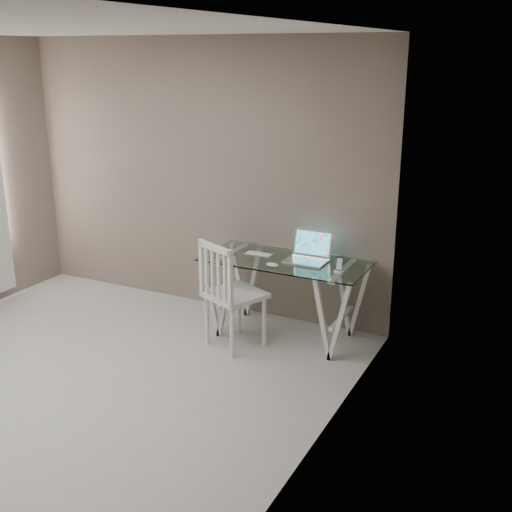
# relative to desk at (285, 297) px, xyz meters

# --- Properties ---
(room) EXTENTS (4.50, 4.52, 2.71)m
(room) POSITION_rel_desk_xyz_m (-1.18, -1.83, 1.33)
(room) COLOR #A9A8A2
(room) RESTS_ON ground
(desk) EXTENTS (1.50, 0.70, 0.75)m
(desk) POSITION_rel_desk_xyz_m (0.00, 0.00, 0.00)
(desk) COLOR silver
(desk) RESTS_ON ground
(chair) EXTENTS (0.60, 0.60, 0.99)m
(chair) POSITION_rel_desk_xyz_m (-0.35, -0.45, 0.16)
(chair) COLOR silver
(chair) RESTS_ON ground
(laptop) EXTENTS (0.37, 0.32, 0.26)m
(laptop) POSITION_rel_desk_xyz_m (0.18, 0.10, 0.42)
(laptop) COLOR silver
(laptop) RESTS_ON desk
(keyboard) EXTENTS (0.27, 0.11, 0.01)m
(keyboard) POSITION_rel_desk_xyz_m (-0.29, 0.04, 0.37)
(keyboard) COLOR silver
(keyboard) RESTS_ON desk
(mouse) EXTENTS (0.12, 0.07, 0.04)m
(mouse) POSITION_rel_desk_xyz_m (-0.03, -0.22, 0.38)
(mouse) COLOR silver
(mouse) RESTS_ON desk
(phone_dock) EXTENTS (0.07, 0.07, 0.13)m
(phone_dock) POSITION_rel_desk_xyz_m (0.54, -0.10, 0.40)
(phone_dock) COLOR white
(phone_dock) RESTS_ON desk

